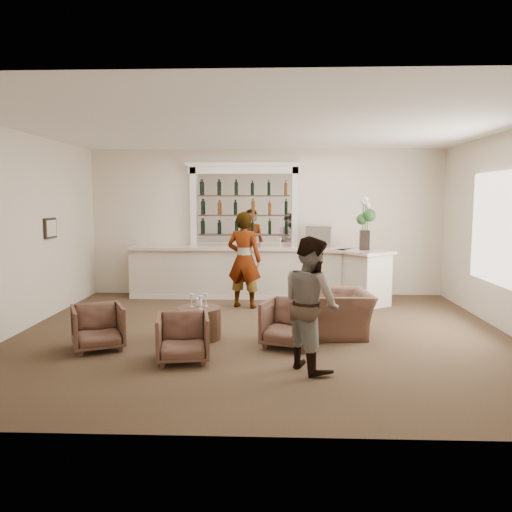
{
  "coord_description": "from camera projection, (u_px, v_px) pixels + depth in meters",
  "views": [
    {
      "loc": [
        0.2,
        -7.89,
        2.19
      ],
      "look_at": [
        -0.13,
        0.9,
        1.18
      ],
      "focal_mm": 35.0,
      "sensor_mm": 36.0,
      "label": 1
    }
  ],
  "objects": [
    {
      "name": "sommelier",
      "position": [
        244.0,
        260.0,
        10.02
      ],
      "size": [
        0.81,
        0.65,
        1.95
      ],
      "primitive_type": "imported",
      "rotation": [
        0.0,
        0.0,
        2.85
      ],
      "color": "gray",
      "rests_on": "ground"
    },
    {
      "name": "napkin_holder",
      "position": [
        199.0,
        302.0,
        7.95
      ],
      "size": [
        0.08,
        0.08,
        0.12
      ],
      "primitive_type": "cube",
      "color": "white",
      "rests_on": "cocktail_table"
    },
    {
      "name": "armchair_left",
      "position": [
        98.0,
        327.0,
        7.28
      ],
      "size": [
        0.94,
        0.95,
        0.65
      ],
      "primitive_type": "imported",
      "rotation": [
        0.0,
        0.0,
        0.45
      ],
      "color": "brown",
      "rests_on": "ground"
    },
    {
      "name": "bar_counter",
      "position": [
        258.0,
        273.0,
        11.01
      ],
      "size": [
        5.72,
        1.8,
        1.14
      ],
      "color": "beige",
      "rests_on": "ground"
    },
    {
      "name": "wine_glass_bar_right",
      "position": [
        281.0,
        242.0,
        10.91
      ],
      "size": [
        0.07,
        0.07,
        0.21
      ],
      "primitive_type": null,
      "color": "white",
      "rests_on": "bar_counter"
    },
    {
      "name": "room_shell",
      "position": [
        273.0,
        190.0,
        8.52
      ],
      "size": [
        8.04,
        7.02,
        3.32
      ],
      "color": "beige",
      "rests_on": "ground"
    },
    {
      "name": "back_bar_alcove",
      "position": [
        244.0,
        206.0,
        11.26
      ],
      "size": [
        2.64,
        0.25,
        3.0
      ],
      "color": "white",
      "rests_on": "ground"
    },
    {
      "name": "armchair_far",
      "position": [
        340.0,
        313.0,
        8.08
      ],
      "size": [
        1.05,
        1.17,
        0.71
      ],
      "primitive_type": "imported",
      "rotation": [
        0.0,
        0.0,
        -1.48
      ],
      "color": "brown",
      "rests_on": "ground"
    },
    {
      "name": "armchair_right",
      "position": [
        290.0,
        323.0,
        7.43
      ],
      "size": [
        0.95,
        0.97,
        0.7
      ],
      "primitive_type": "imported",
      "rotation": [
        0.0,
        0.0,
        -0.33
      ],
      "color": "brown",
      "rests_on": "ground"
    },
    {
      "name": "wine_glass_tbl_a",
      "position": [
        192.0,
        300.0,
        7.84
      ],
      "size": [
        0.07,
        0.07,
        0.21
      ],
      "primitive_type": null,
      "color": "white",
      "rests_on": "cocktail_table"
    },
    {
      "name": "ground",
      "position": [
        262.0,
        335.0,
        8.09
      ],
      "size": [
        8.0,
        8.0,
        0.0
      ],
      "primitive_type": "plane",
      "color": "brown",
      "rests_on": "ground"
    },
    {
      "name": "armchair_center",
      "position": [
        183.0,
        338.0,
        6.75
      ],
      "size": [
        0.8,
        0.82,
        0.65
      ],
      "primitive_type": "imported",
      "rotation": [
        0.0,
        0.0,
        0.17
      ],
      "color": "brown",
      "rests_on": "ground"
    },
    {
      "name": "cocktail_table",
      "position": [
        199.0,
        323.0,
        7.84
      ],
      "size": [
        0.69,
        0.69,
        0.5
      ],
      "primitive_type": "cylinder",
      "color": "#492E20",
      "rests_on": "ground"
    },
    {
      "name": "guest",
      "position": [
        311.0,
        303.0,
        6.39
      ],
      "size": [
        0.98,
        1.05,
        1.72
      ],
      "primitive_type": "imported",
      "rotation": [
        0.0,
        0.0,
        2.09
      ],
      "color": "gray",
      "rests_on": "ground"
    },
    {
      "name": "flower_vase",
      "position": [
        365.0,
        220.0,
        10.25
      ],
      "size": [
        0.29,
        0.29,
        1.08
      ],
      "color": "black",
      "rests_on": "bar_counter"
    },
    {
      "name": "wine_glass_bar_left",
      "position": [
        293.0,
        242.0,
        10.91
      ],
      "size": [
        0.07,
        0.07,
        0.21
      ],
      "primitive_type": null,
      "color": "white",
      "rests_on": "bar_counter"
    },
    {
      "name": "wine_glass_tbl_b",
      "position": [
        206.0,
        300.0,
        7.88
      ],
      "size": [
        0.07,
        0.07,
        0.21
      ],
      "primitive_type": null,
      "color": "white",
      "rests_on": "cocktail_table"
    },
    {
      "name": "wine_glass_tbl_c",
      "position": [
        200.0,
        303.0,
        7.67
      ],
      "size": [
        0.07,
        0.07,
        0.21
      ],
      "primitive_type": null,
      "color": "white",
      "rests_on": "cocktail_table"
    },
    {
      "name": "espresso_machine",
      "position": [
        319.0,
        236.0,
        10.91
      ],
      "size": [
        0.61,
        0.54,
        0.47
      ],
      "primitive_type": "cube",
      "rotation": [
        0.0,
        0.0,
        -0.18
      ],
      "color": "silver",
      "rests_on": "bar_counter"
    }
  ]
}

